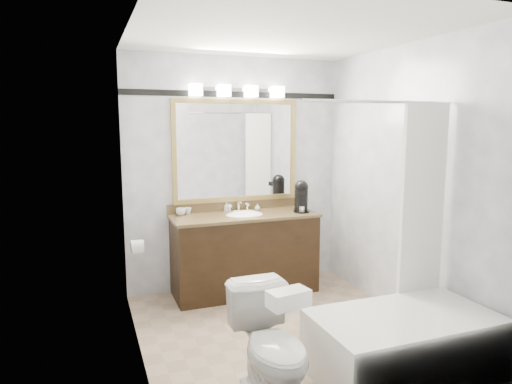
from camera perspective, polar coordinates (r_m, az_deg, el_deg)
room at (r=3.79m, az=3.59°, el=0.31°), size 2.42×2.62×2.52m
vanity at (r=4.88m, az=-1.43°, el=-7.50°), size 1.53×0.58×0.97m
mirror at (r=4.95m, az=-2.49°, el=5.16°), size 1.40×0.04×1.10m
vanity_light_bar at (r=4.91m, az=-2.34°, el=12.53°), size 1.02×0.14×0.12m
accent_stripe at (r=4.97m, az=-2.58°, el=12.09°), size 2.40×0.01×0.06m
bathtub at (r=3.60m, az=18.08°, el=-16.67°), size 1.30×0.75×1.96m
tp_roll at (r=4.24m, az=-14.62°, el=-6.64°), size 0.11×0.12×0.12m
toilet at (r=3.10m, az=2.01°, el=-18.79°), size 0.42×0.73×0.74m
tissue_box at (r=2.72m, az=4.08°, el=-13.13°), size 0.26×0.17×0.10m
coffee_maker at (r=4.95m, az=5.68°, el=-0.43°), size 0.18×0.22×0.34m
cup_left at (r=4.79m, az=-9.38°, el=-2.45°), size 0.13×0.13×0.08m
cup_right at (r=4.84m, az=-8.52°, el=-2.36°), size 0.09×0.09×0.07m
soap_bottle_a at (r=4.94m, az=-3.72°, el=-1.90°), size 0.05×0.05×0.10m
soap_bottle_b at (r=4.99m, az=0.17°, el=-1.91°), size 0.07×0.07×0.07m
soap_bar at (r=4.88m, az=-2.38°, el=-2.46°), size 0.08×0.06×0.02m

